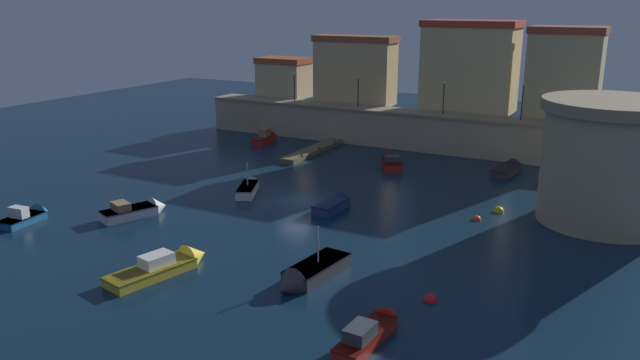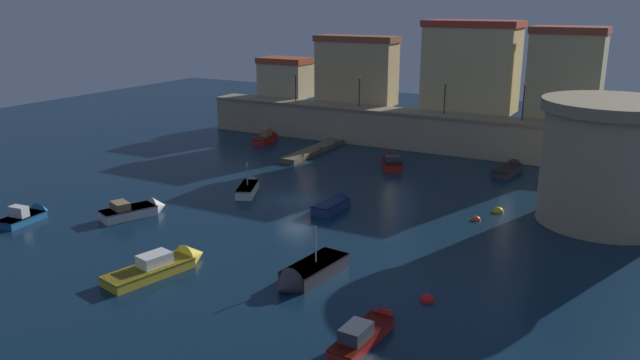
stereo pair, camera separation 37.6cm
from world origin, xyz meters
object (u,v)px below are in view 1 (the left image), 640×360
(quay_lamp_0, at_px, (294,82))
(moored_boat_6, at_px, (29,216))
(moored_boat_2, at_px, (267,137))
(mooring_buoy_2, at_px, (430,300))
(mooring_buoy_1, at_px, (498,212))
(moored_boat_9, at_px, (372,330))
(moored_boat_7, at_px, (168,264))
(fortress_tower, at_px, (609,161))
(moored_boat_0, at_px, (308,274))
(quay_lamp_2, at_px, (444,92))
(moored_boat_4, at_px, (138,210))
(mooring_buoy_0, at_px, (477,220))
(moored_boat_3, at_px, (249,187))
(moored_boat_1, at_px, (391,162))
(moored_boat_5, at_px, (509,168))
(moored_boat_8, at_px, (335,204))
(quay_lamp_1, at_px, (358,86))
(quay_lamp_3, at_px, (523,95))

(quay_lamp_0, relative_size, moored_boat_6, 0.79)
(moored_boat_2, xyz_separation_m, mooring_buoy_2, (29.14, -29.03, -0.50))
(mooring_buoy_1, bearing_deg, moored_boat_9, -92.62)
(moored_boat_7, bearing_deg, mooring_buoy_1, -23.00)
(fortress_tower, relative_size, moored_boat_0, 1.64)
(quay_lamp_2, bearing_deg, moored_boat_4, -113.15)
(moored_boat_2, xyz_separation_m, mooring_buoy_0, (27.97, -15.04, -0.50))
(moored_boat_7, bearing_deg, moored_boat_0, -59.01)
(moored_boat_3, bearing_deg, moored_boat_1, -53.08)
(quay_lamp_0, distance_m, mooring_buoy_2, 44.76)
(moored_boat_5, height_order, moored_boat_8, same)
(fortress_tower, distance_m, moored_boat_7, 30.95)
(moored_boat_8, bearing_deg, moored_boat_6, 127.60)
(moored_boat_0, xyz_separation_m, moored_boat_7, (-8.03, -2.60, -0.06))
(moored_boat_2, relative_size, moored_boat_7, 0.71)
(moored_boat_8, bearing_deg, quay_lamp_1, 23.25)
(moored_boat_8, height_order, mooring_buoy_1, moored_boat_8)
(moored_boat_3, bearing_deg, moored_boat_6, 119.56)
(moored_boat_2, xyz_separation_m, moored_boat_5, (27.13, -0.31, -0.14))
(moored_boat_2, bearing_deg, mooring_buoy_1, -119.55)
(moored_boat_7, xyz_separation_m, mooring_buoy_2, (14.96, 3.61, -0.39))
(moored_boat_8, bearing_deg, mooring_buoy_1, -62.98)
(mooring_buoy_0, bearing_deg, mooring_buoy_1, 69.82)
(moored_boat_7, xyz_separation_m, moored_boat_9, (13.76, -1.41, 0.02))
(quay_lamp_0, height_order, moored_boat_3, quay_lamp_0)
(quay_lamp_2, height_order, mooring_buoy_1, quay_lamp_2)
(moored_boat_9, bearing_deg, quay_lamp_0, 37.79)
(moored_boat_1, distance_m, moored_boat_5, 11.05)
(quay_lamp_1, relative_size, moored_boat_7, 0.50)
(moored_boat_2, xyz_separation_m, moored_boat_7, (14.18, -32.65, -0.11))
(moored_boat_2, xyz_separation_m, moored_boat_3, (9.28, -17.04, -0.11))
(moored_boat_9, bearing_deg, quay_lamp_1, 28.82)
(quay_lamp_1, xyz_separation_m, moored_boat_2, (-9.01, -5.01, -5.79))
(mooring_buoy_0, bearing_deg, quay_lamp_2, 114.53)
(moored_boat_9, xyz_separation_m, mooring_buoy_0, (0.02, 19.01, -0.41))
(moored_boat_6, bearing_deg, moored_boat_8, -60.32)
(moored_boat_0, bearing_deg, moored_boat_6, -82.10)
(moored_boat_3, xyz_separation_m, mooring_buoy_1, (19.66, 4.64, -0.40))
(fortress_tower, distance_m, moored_boat_1, 21.10)
(fortress_tower, relative_size, moored_boat_5, 1.84)
(quay_lamp_0, bearing_deg, moored_boat_5, -11.41)
(moored_boat_4, distance_m, moored_boat_5, 33.64)
(quay_lamp_0, height_order, moored_boat_2, quay_lamp_0)
(quay_lamp_3, height_order, moored_boat_9, quay_lamp_3)
(moored_boat_9, height_order, mooring_buoy_0, moored_boat_9)
(quay_lamp_2, bearing_deg, moored_boat_1, -103.90)
(fortress_tower, xyz_separation_m, moored_boat_2, (-36.02, 11.10, -4.00))
(quay_lamp_2, xyz_separation_m, moored_boat_5, (8.32, -5.32, -5.92))
(moored_boat_1, bearing_deg, moored_boat_3, 122.63)
(moored_boat_6, bearing_deg, moored_boat_7, -103.35)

